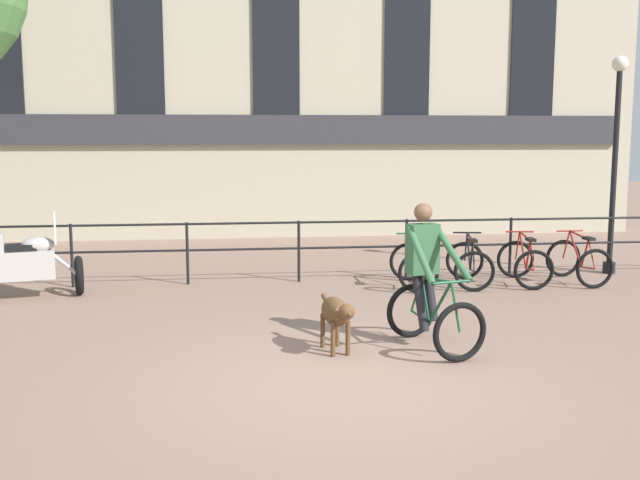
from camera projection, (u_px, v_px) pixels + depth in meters
name	position (u px, v px, depth m)	size (l,w,h in m)	color
ground_plane	(347.00, 380.00, 7.70)	(60.00, 60.00, 0.00)	#8E7060
canal_railing	(299.00, 241.00, 12.71)	(15.05, 0.05, 1.05)	black
building_facade	(275.00, 50.00, 17.86)	(18.00, 0.72, 9.03)	#BCB299
cyclist_with_bike	(429.00, 283.00, 8.83)	(0.96, 1.31, 1.70)	black
dog	(336.00, 313.00, 8.60)	(0.38, 1.00, 0.66)	brown
parked_motorcycle	(24.00, 263.00, 11.40)	(1.76, 0.99, 1.35)	black
parked_bicycle_near_lamp	(413.00, 265.00, 12.34)	(0.75, 1.16, 0.86)	black
parked_bicycle_mid_left	(469.00, 264.00, 12.46)	(0.84, 1.20, 0.86)	black
parked_bicycle_mid_right	(524.00, 263.00, 12.57)	(0.77, 1.17, 0.86)	black
parked_bicycle_far_end	(578.00, 262.00, 12.69)	(0.72, 1.14, 0.86)	black
street_lamp	(615.00, 152.00, 13.29)	(0.28, 0.28, 3.86)	black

